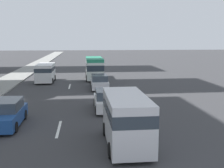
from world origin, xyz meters
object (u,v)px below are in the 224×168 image
(car_sixth, at_px, (99,82))
(car_second, at_px, (7,114))
(van_third, at_px, (45,72))
(car_fifth, at_px, (107,100))
(minibus_seventh, at_px, (94,67))
(van_lead, at_px, (126,117))

(car_sixth, bearing_deg, car_second, 151.85)
(car_second, xyz_separation_m, car_sixth, (12.16, -6.51, -0.02))
(van_third, height_order, car_fifth, van_third)
(van_third, relative_size, minibus_seventh, 0.76)
(van_lead, relative_size, car_sixth, 1.17)
(van_lead, relative_size, car_fifth, 1.25)
(car_fifth, height_order, minibus_seventh, minibus_seventh)
(car_sixth, bearing_deg, van_lead, -178.81)
(car_second, xyz_separation_m, car_fifth, (3.11, -6.53, -0.01))
(car_second, bearing_deg, minibus_seventh, 162.06)
(car_fifth, bearing_deg, minibus_seventh, 0.79)
(car_sixth, relative_size, minibus_seventh, 0.66)
(van_third, distance_m, minibus_seventh, 6.44)
(car_sixth, bearing_deg, car_fifth, -179.83)
(van_lead, distance_m, car_fifth, 7.06)
(car_fifth, xyz_separation_m, minibus_seventh, (16.36, 0.23, 0.83))
(van_third, bearing_deg, car_second, -0.39)
(van_lead, xyz_separation_m, minibus_seventh, (23.38, 0.53, 0.12))
(van_lead, bearing_deg, van_third, 17.29)
(car_fifth, height_order, car_sixth, car_fifth)
(car_fifth, relative_size, minibus_seventh, 0.62)
(car_second, bearing_deg, car_fifth, 115.48)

